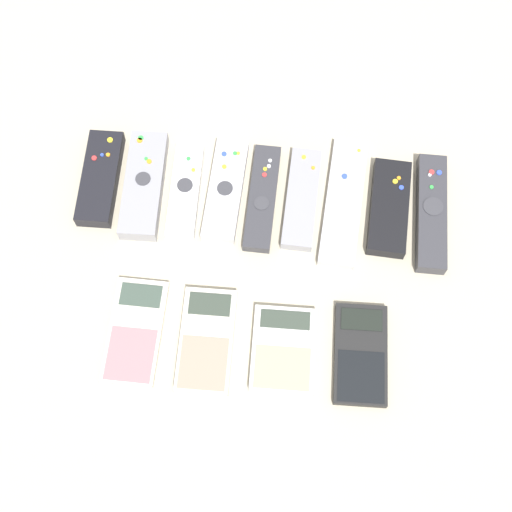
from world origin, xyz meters
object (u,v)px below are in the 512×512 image
Objects in this scene: remote_5 at (302,199)px; remote_3 at (225,190)px; remote_2 at (185,192)px; calculator_0 at (135,331)px; remote_8 at (431,213)px; calculator_2 at (283,350)px; calculator_1 at (206,340)px; remote_4 at (264,198)px; remote_1 at (144,185)px; remote_7 at (389,208)px; calculator_3 at (361,354)px; remote_6 at (343,202)px; remote_0 at (100,178)px.

remote_3 is at bearing -179.47° from remote_5.
calculator_0 is at bearing -101.84° from remote_2.
remote_8 reaches higher than calculator_2.
remote_5 is 0.26m from calculator_1.
remote_1 is at bearing -179.79° from remote_4.
remote_2 is 0.31m from remote_7.
remote_2 is at bearing -5.92° from remote_1.
remote_1 is at bearing 133.53° from calculator_2.
remote_5 is 1.08× the size of calculator_0.
calculator_3 is (0.34, -0.23, -0.01)m from remote_1.
remote_7 is at bearing 41.72° from calculator_1.
remote_5 is 1.10× the size of calculator_1.
remote_3 is at bearing 66.71° from calculator_0.
calculator_2 is (-0.07, -0.24, 0.00)m from remote_6.
calculator_1 is 1.04× the size of calculator_3.
remote_8 reaches higher than remote_3.
remote_7 is at bearing -2.25° from remote_1.
remote_1 is 0.06m from remote_2.
remote_6 is 0.13m from remote_8.
remote_7 is at bearing 57.65° from calculator_2.
remote_8 is 0.39m from calculator_1.
remote_0 is at bearing 140.22° from calculator_2.
remote_4 is (0.12, 0.00, -0.00)m from remote_2.
remote_4 is at bearing 179.33° from remote_8.
remote_4 is at bearing 100.67° from calculator_2.
calculator_2 is at bearing -39.88° from remote_0.
remote_6 is at bearing -1.85° from remote_0.
remote_1 reaches higher than remote_7.
remote_1 is 0.31m from remote_6.
remote_4 is at bearing -174.18° from remote_5.
remote_0 is 0.31m from remote_5.
remote_6 is 1.46× the size of calculator_3.
remote_6 is at bearing 1.22° from remote_3.
remote_5 reaches higher than calculator_0.
remote_4 is 1.16× the size of calculator_1.
remote_0 is 0.83× the size of remote_8.
calculator_3 is at bearing -65.09° from remote_5.
remote_3 reaches higher than remote_5.
remote_5 is 0.78× the size of remote_6.
remote_7 reaches higher than remote_5.
remote_0 reaches higher than remote_4.
remote_4 is 0.93× the size of remote_8.
remote_5 is at bearing -178.80° from remote_7.
calculator_2 is (0.05, -0.23, -0.00)m from remote_4.
remote_0 reaches higher than remote_5.
remote_0 is at bearing -178.97° from remote_5.
calculator_3 is (0.41, -0.24, -0.00)m from remote_0.
calculator_2 is (0.17, -0.23, -0.00)m from remote_2.
calculator_2 is (0.31, -0.24, -0.00)m from remote_0.
remote_6 is 1.41× the size of calculator_1.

